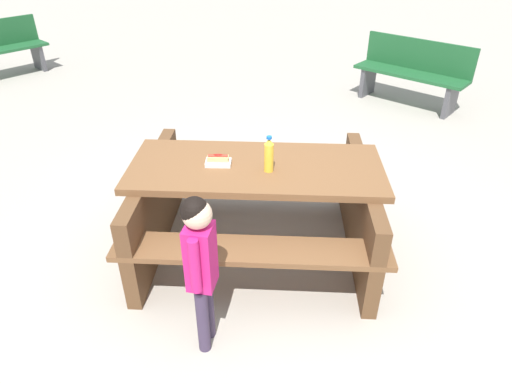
{
  "coord_description": "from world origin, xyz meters",
  "views": [
    {
      "loc": [
        -0.01,
        2.8,
        2.28
      ],
      "look_at": [
        0.0,
        0.0,
        0.52
      ],
      "focal_mm": 31.54,
      "sensor_mm": 36.0,
      "label": 1
    }
  ],
  "objects_px": {
    "soda_bottle": "(269,155)",
    "child_in_coat": "(200,257)",
    "park_bench_near": "(412,71)",
    "picnic_table": "(256,201)",
    "hotdog_tray": "(218,161)"
  },
  "relations": [
    {
      "from": "soda_bottle",
      "to": "child_in_coat",
      "type": "height_order",
      "value": "child_in_coat"
    },
    {
      "from": "child_in_coat",
      "to": "park_bench_near",
      "type": "height_order",
      "value": "child_in_coat"
    },
    {
      "from": "picnic_table",
      "to": "soda_bottle",
      "type": "xyz_separation_m",
      "value": [
        -0.09,
        0.08,
        0.43
      ]
    },
    {
      "from": "picnic_table",
      "to": "hotdog_tray",
      "type": "relative_size",
      "value": 10.24
    },
    {
      "from": "child_in_coat",
      "to": "picnic_table",
      "type": "bearing_deg",
      "value": -108.1
    },
    {
      "from": "soda_bottle",
      "to": "park_bench_near",
      "type": "distance_m",
      "value": 3.87
    },
    {
      "from": "soda_bottle",
      "to": "park_bench_near",
      "type": "relative_size",
      "value": 0.19
    },
    {
      "from": "hotdog_tray",
      "to": "child_in_coat",
      "type": "bearing_deg",
      "value": 88.02
    },
    {
      "from": "picnic_table",
      "to": "soda_bottle",
      "type": "distance_m",
      "value": 0.44
    },
    {
      "from": "child_in_coat",
      "to": "soda_bottle",
      "type": "bearing_deg",
      "value": -114.86
    },
    {
      "from": "hotdog_tray",
      "to": "child_in_coat",
      "type": "relative_size",
      "value": 0.17
    },
    {
      "from": "soda_bottle",
      "to": "picnic_table",
      "type": "bearing_deg",
      "value": -42.34
    },
    {
      "from": "child_in_coat",
      "to": "hotdog_tray",
      "type": "bearing_deg",
      "value": -91.98
    },
    {
      "from": "picnic_table",
      "to": "park_bench_near",
      "type": "bearing_deg",
      "value": -123.19
    },
    {
      "from": "child_in_coat",
      "to": "park_bench_near",
      "type": "xyz_separation_m",
      "value": [
        -2.39,
        -4.12,
        -0.23
      ]
    }
  ]
}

